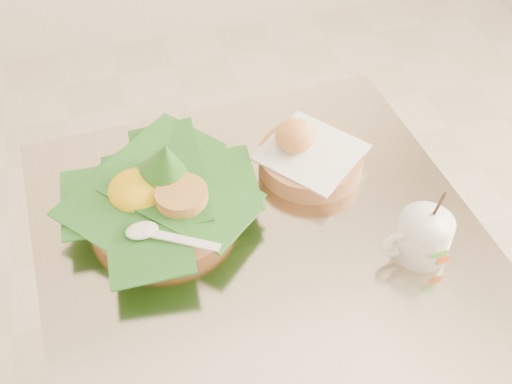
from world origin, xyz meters
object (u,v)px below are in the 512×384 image
object	(u,v)px
cafe_table	(261,315)
coffee_mug	(422,236)
bread_basket	(308,156)
rice_basket	(160,192)

from	to	relation	value
cafe_table	coffee_mug	xyz separation A→B (m)	(0.23, -0.10, 0.26)
cafe_table	bread_basket	size ratio (longest dim) A/B	3.44
cafe_table	coffee_mug	world-z (taller)	coffee_mug
cafe_table	coffee_mug	distance (m)	0.36
rice_basket	bread_basket	size ratio (longest dim) A/B	1.44
rice_basket	bread_basket	xyz separation A→B (m)	(0.27, 0.03, -0.01)
cafe_table	rice_basket	distance (m)	0.32
cafe_table	bread_basket	world-z (taller)	bread_basket
coffee_mug	bread_basket	bearing A→B (deg)	113.62
rice_basket	coffee_mug	bearing A→B (deg)	-28.98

